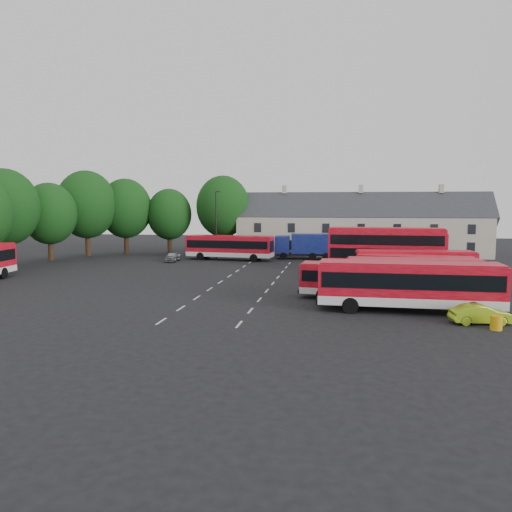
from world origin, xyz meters
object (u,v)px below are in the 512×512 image
Objects in this scene: grit_bin at (496,323)px; silver_car at (173,257)px; box_truck at (305,245)px; lime_car at (481,314)px; lamppost at (216,224)px; bus_row_a at (409,282)px; bus_dd_south at (386,247)px.

silver_car is at bearing 134.76° from grit_bin.
lime_car is at bearing -73.21° from box_truck.
lamppost reaches higher than lime_car.
lime_car is 39.63m from lamppost.
box_truck is 2.17× the size of silver_car.
bus_dd_south is at bearing 90.39° from bus_row_a.
bus_dd_south is 23.92m from grit_bin.
bus_row_a is 36.71m from silver_car.
silver_car is 0.99× the size of lime_car.
bus_dd_south is 1.33× the size of lamppost.
box_truck is 2.14× the size of lime_car.
box_truck is at bearing 107.07° from bus_row_a.
box_truck is at bearing 12.04° from lime_car.
silver_car is 0.40× the size of lamppost.
lamppost is (-11.25, -3.56, 2.91)m from box_truck.
bus_row_a is at bearing 136.23° from grit_bin.
lamppost is (-20.60, 8.97, 2.03)m from bus_dd_south.
bus_row_a is at bearing -87.00° from bus_dd_south.
silver_car is 41.49m from lime_car.
bus_row_a is at bearing -54.02° from lamppost.
bus_dd_south is (0.18, 19.16, 0.71)m from bus_row_a.
lime_car is (29.67, -29.00, -0.01)m from silver_car.
lamppost is at bearing 16.41° from silver_car.
box_truck is 9.28× the size of grit_bin.
bus_dd_south is at bearing -57.29° from box_truck.
bus_row_a is at bearing 45.50° from lime_car.
lamppost reaches higher than grit_bin.
bus_row_a is 6.37m from grit_bin.
bus_row_a is 3.37× the size of silver_car.
lamppost reaches higher than bus_row_a.
lime_car is (13.12, -34.52, -1.29)m from box_truck.
grit_bin is at bearing -42.84° from bus_row_a.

